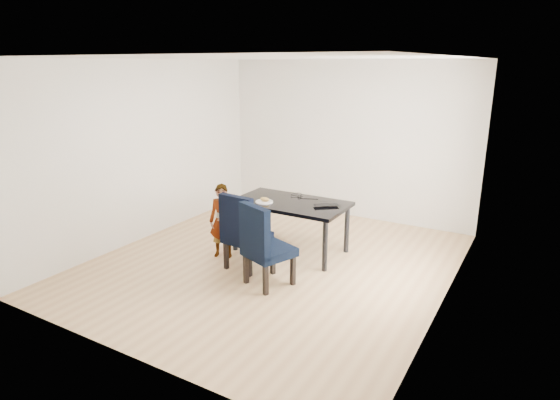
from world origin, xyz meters
The scene contains 14 objects.
floor centered at (0.00, 0.00, -0.01)m, with size 4.50×5.00×0.01m, color tan.
ceiling centered at (0.00, 0.00, 2.71)m, with size 4.50×5.00×0.01m, color white.
wall_back centered at (0.00, 2.50, 1.35)m, with size 4.50×0.01×2.70m, color white.
wall_front centered at (0.00, -2.50, 1.35)m, with size 4.50×0.01×2.70m, color white.
wall_left centered at (-2.25, 0.00, 1.35)m, with size 0.01×5.00×2.70m, color silver.
wall_right centered at (2.25, 0.00, 1.35)m, with size 0.01×5.00×2.70m, color white.
dining_table centered at (0.00, 0.50, 0.38)m, with size 1.60×0.90×0.75m, color black.
chair_left centered at (-0.22, -0.28, 0.52)m, with size 0.50×0.52×1.04m, color black.
chair_right centered at (0.29, -0.56, 0.53)m, with size 0.51×0.53×1.06m, color black.
child centered at (-0.72, -0.15, 0.52)m, with size 0.38×0.25×1.05m, color orange.
plate centered at (-0.31, 0.28, 0.76)m, with size 0.25×0.25×0.01m, color silver.
sandwich centered at (-0.30, 0.29, 0.79)m, with size 0.15×0.07×0.06m, color olive.
laptop centered at (0.50, 0.58, 0.76)m, with size 0.34×0.22×0.03m, color black.
cable_tangle centered at (-0.03, 0.73, 0.75)m, with size 0.15×0.15×0.01m, color black.
Camera 1 is at (3.07, -5.07, 2.64)m, focal length 30.00 mm.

